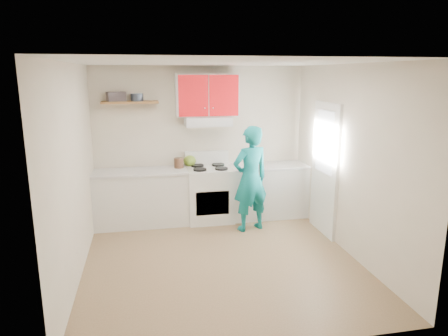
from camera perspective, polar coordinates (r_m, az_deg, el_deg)
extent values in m
plane|color=brown|center=(5.67, -0.41, -12.72)|extent=(3.80, 3.80, 0.00)
cube|color=white|center=(5.11, -0.46, 14.56)|extent=(3.60, 3.80, 0.04)
cube|color=beige|center=(7.08, -3.33, 3.55)|extent=(3.60, 0.04, 2.60)
cube|color=beige|center=(3.46, 5.50, -6.70)|extent=(3.60, 0.04, 2.60)
cube|color=beige|center=(5.22, -20.24, -0.68)|extent=(0.04, 3.80, 2.60)
cube|color=beige|center=(5.84, 17.18, 0.95)|extent=(0.04, 3.80, 2.60)
cube|color=white|center=(6.50, 13.94, -0.15)|extent=(0.05, 0.85, 2.05)
cube|color=white|center=(6.40, 13.92, 3.54)|extent=(0.01, 0.55, 0.95)
cube|color=silver|center=(6.92, -11.47, -4.16)|extent=(1.52, 0.60, 0.90)
cube|color=silver|center=(7.23, 6.10, -3.22)|extent=(1.32, 0.60, 0.90)
cube|color=white|center=(6.97, -2.05, -3.68)|extent=(0.76, 0.65, 0.92)
cube|color=silver|center=(6.82, -2.27, 6.56)|extent=(0.76, 0.44, 0.15)
cube|color=red|center=(6.84, -2.38, 10.15)|extent=(1.02, 0.33, 0.70)
cube|color=brown|center=(6.78, -13.01, 8.96)|extent=(0.90, 0.30, 0.04)
cube|color=#423A3E|center=(6.82, -14.87, 9.64)|extent=(0.33, 0.27, 0.15)
cylinder|color=#333D4C|center=(6.76, -12.08, 9.66)|extent=(0.20, 0.20, 0.12)
ellipsoid|color=olive|center=(7.00, -4.83, 1.03)|extent=(0.27, 0.27, 0.19)
cylinder|color=#492F20|center=(6.88, -6.34, 0.62)|extent=(0.17, 0.17, 0.19)
cube|color=olive|center=(7.08, 4.62, 0.31)|extent=(0.29, 0.23, 0.02)
cube|color=red|center=(7.12, 8.05, 0.24)|extent=(0.33, 0.29, 0.01)
imported|color=#0D757B|center=(6.45, 3.71, -1.52)|extent=(0.71, 0.57, 1.69)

